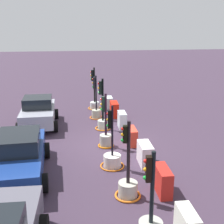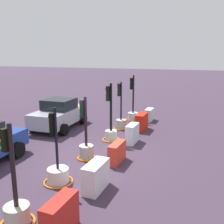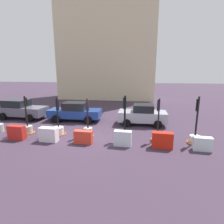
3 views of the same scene
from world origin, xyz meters
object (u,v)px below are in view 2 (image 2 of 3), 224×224
object	(u,v)px
traffic_light_4	(111,130)
construction_barrier_4	(132,134)
construction_barrier_1	(60,217)
traffic_light_3	(86,147)
traffic_light_6	(133,113)
construction_barrier_5	(142,122)
construction_barrier_3	(117,153)
construction_barrier_2	(96,176)
car_silver_hatchback	(59,114)
traffic_light_1	(16,208)
construction_barrier_6	(149,115)
traffic_light_2	(58,172)
traffic_light_5	(121,121)

from	to	relation	value
traffic_light_4	construction_barrier_4	size ratio (longest dim) A/B	2.74
construction_barrier_1	construction_barrier_4	distance (m)	6.79
traffic_light_3	traffic_light_6	bearing A→B (deg)	-1.70
traffic_light_3	construction_barrier_5	size ratio (longest dim) A/B	2.17
construction_barrier_3	construction_barrier_4	bearing A→B (deg)	0.19
construction_barrier_2	construction_barrier_3	distance (m)	2.22
traffic_light_4	construction_barrier_5	world-z (taller)	traffic_light_4
traffic_light_6	construction_barrier_4	bearing A→B (deg)	-165.86
construction_barrier_5	construction_barrier_1	bearing A→B (deg)	-179.47
construction_barrier_5	construction_barrier_3	bearing A→B (deg)	-179.25
construction_barrier_1	construction_barrier_5	size ratio (longest dim) A/B	0.95
construction_barrier_2	car_silver_hatchback	size ratio (longest dim) A/B	0.30
traffic_light_1	construction_barrier_6	bearing A→B (deg)	-5.81
traffic_light_4	construction_barrier_6	xyz separation A→B (m)	(4.37, -1.05, -0.16)
traffic_light_3	traffic_light_4	size ratio (longest dim) A/B	0.90
traffic_light_6	construction_barrier_2	xyz separation A→B (m)	(-8.87, -1.11, -0.02)
construction_barrier_3	construction_barrier_5	size ratio (longest dim) A/B	0.96
construction_barrier_3	construction_barrier_2	bearing A→B (deg)	-179.32
car_silver_hatchback	construction_barrier_6	bearing A→B (deg)	-54.80
construction_barrier_5	car_silver_hatchback	size ratio (longest dim) A/B	0.30
traffic_light_2	construction_barrier_1	world-z (taller)	traffic_light_2
traffic_light_5	construction_barrier_2	xyz separation A→B (m)	(-6.68, -1.24, -0.01)
traffic_light_4	construction_barrier_4	world-z (taller)	traffic_light_4
traffic_light_4	construction_barrier_1	distance (m)	6.88
traffic_light_2	traffic_light_5	xyz separation A→B (m)	(6.67, -0.12, 0.10)
traffic_light_5	construction_barrier_1	world-z (taller)	traffic_light_5
construction_barrier_5	traffic_light_6	bearing A→B (deg)	26.75
traffic_light_3	traffic_light_1	bearing A→B (deg)	-178.72
traffic_light_6	traffic_light_4	bearing A→B (deg)	179.86
traffic_light_5	traffic_light_1	bearing A→B (deg)	-179.82
traffic_light_5	traffic_light_6	world-z (taller)	traffic_light_6
traffic_light_2	car_silver_hatchback	world-z (taller)	traffic_light_2
traffic_light_6	construction_barrier_1	size ratio (longest dim) A/B	2.56
traffic_light_1	construction_barrier_5	world-z (taller)	traffic_light_1
construction_barrier_4	construction_barrier_6	world-z (taller)	construction_barrier_4
traffic_light_5	construction_barrier_6	world-z (taller)	traffic_light_5
traffic_light_3	traffic_light_4	world-z (taller)	traffic_light_4
construction_barrier_1	construction_barrier_3	bearing A→B (deg)	0.31
traffic_light_4	traffic_light_5	bearing A→B (deg)	3.34
traffic_light_2	car_silver_hatchback	distance (m)	6.64
traffic_light_1	construction_barrier_4	bearing A→B (deg)	-9.80
traffic_light_5	construction_barrier_4	distance (m)	2.40
traffic_light_2	construction_barrier_4	distance (m)	4.79
traffic_light_1	construction_barrier_5	xyz separation A→B (m)	(9.07, -1.13, 0.02)
car_silver_hatchback	traffic_light_6	bearing A→B (deg)	-48.57
construction_barrier_4	car_silver_hatchback	world-z (taller)	car_silver_hatchback
traffic_light_2	traffic_light_6	distance (m)	8.87
construction_barrier_3	traffic_light_1	bearing A→B (deg)	165.04
construction_barrier_4	traffic_light_5	bearing A→B (deg)	30.19
construction_barrier_2	construction_barrier_1	bearing A→B (deg)	179.93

